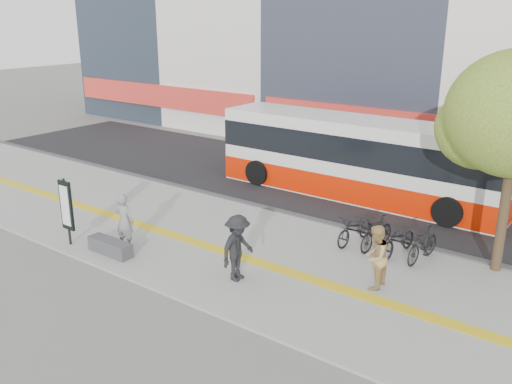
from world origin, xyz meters
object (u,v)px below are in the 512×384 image
Objects in this scene: bench at (110,247)px; bus at (358,160)px; pedestrian_tan at (375,257)px; signboard at (66,206)px; seated_woman at (125,221)px; pedestrian_dark at (238,248)px.

bus reaches higher than bench.
signboard is at bearing -74.77° from pedestrian_tan.
bus is 7.99m from pedestrian_tan.
signboard is 1.24× the size of seated_woman.
bench is at bearing 102.17° from pedestrian_dark.
bench is 0.73× the size of signboard.
seated_woman reaches higher than bench.
pedestrian_tan is at bearing -61.68° from pedestrian_dark.
seated_woman is at bearing -77.21° from pedestrian_tan.
seated_woman and pedestrian_tan have the same top height.
signboard is 0.19× the size of bus.
seated_woman is at bearing -110.54° from bus.
bus is (5.04, 10.01, 0.16)m from signboard.
pedestrian_dark is at bearing -64.38° from pedestrian_tan.
pedestrian_tan is 3.70m from pedestrian_dark.
bus is 6.59× the size of seated_woman.
seated_woman is at bearing 29.12° from signboard.
bus is at bearing 63.28° from signboard.
bus is at bearing -121.50° from seated_woman.
bus is at bearing 4.04° from pedestrian_dark.
pedestrian_dark reaches higher than seated_woman.
signboard is at bearing -116.72° from bus.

